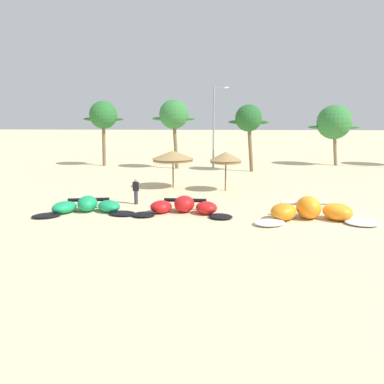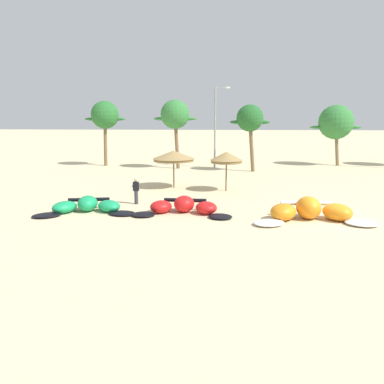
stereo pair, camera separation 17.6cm
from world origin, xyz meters
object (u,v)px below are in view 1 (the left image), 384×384
(beach_umbrella_middle, at_px, (226,157))
(palm_left_of_gap, at_px, (249,119))
(kite_left_of_center, at_px, (310,211))
(beach_umbrella_near_van, at_px, (173,156))
(person_near_kites, at_px, (136,191))
(kite_left, at_px, (184,207))
(palm_left, at_px, (174,115))
(kite_far_left, at_px, (87,206))
(lamppost_west, at_px, (215,123))
(palm_leftmost, at_px, (103,116))
(palm_center_left, at_px, (334,122))

(beach_umbrella_middle, xyz_separation_m, palm_left_of_gap, (2.43, 10.49, 2.63))
(kite_left_of_center, relative_size, beach_umbrella_near_van, 2.09)
(person_near_kites, bearing_deg, kite_left_of_center, -17.88)
(kite_left, relative_size, palm_left, 0.83)
(kite_left_of_center, distance_m, palm_left, 22.82)
(kite_far_left, bearing_deg, lamppost_west, 70.10)
(kite_left, height_order, lamppost_west, lamppost_west)
(palm_leftmost, bearing_deg, kite_left, -63.56)
(lamppost_west, bearing_deg, palm_center_left, 12.07)
(palm_leftmost, relative_size, palm_left, 0.99)
(kite_far_left, relative_size, palm_left_of_gap, 0.90)
(beach_umbrella_middle, xyz_separation_m, lamppost_west, (-0.85, 13.04, 2.23))
(beach_umbrella_middle, bearing_deg, kite_left_of_center, -61.59)
(beach_umbrella_middle, bearing_deg, palm_left, 112.60)
(kite_left, bearing_deg, palm_left_of_gap, 74.07)
(kite_left, height_order, palm_left, palm_left)
(beach_umbrella_near_van, distance_m, palm_center_left, 22.03)
(beach_umbrella_near_van, bearing_deg, palm_center_left, 42.51)
(palm_left, distance_m, palm_center_left, 17.65)
(beach_umbrella_near_van, height_order, palm_leftmost, palm_leftmost)
(kite_left_of_center, height_order, palm_left, palm_left)
(kite_left, bearing_deg, person_near_kites, 145.72)
(kite_left_of_center, height_order, person_near_kites, person_near_kites)
(kite_far_left, bearing_deg, kite_left, 1.12)
(person_near_kites, bearing_deg, palm_center_left, 49.00)
(kite_far_left, relative_size, palm_leftmost, 0.84)
(kite_left, xyz_separation_m, lamppost_west, (1.68, 19.94, 4.35))
(beach_umbrella_near_van, distance_m, person_near_kites, 6.23)
(kite_left, xyz_separation_m, palm_left_of_gap, (4.96, 17.39, 4.75))
(palm_left_of_gap, relative_size, lamppost_west, 0.78)
(kite_far_left, height_order, lamppost_west, lamppost_west)
(kite_left_of_center, height_order, beach_umbrella_middle, beach_umbrella_middle)
(beach_umbrella_middle, height_order, lamppost_west, lamppost_west)
(palm_leftmost, distance_m, lamppost_west, 12.13)
(kite_left, bearing_deg, beach_umbrella_near_van, 100.35)
(kite_left, relative_size, person_near_kites, 3.64)
(kite_left_of_center, bearing_deg, palm_leftmost, 128.13)
(kite_far_left, xyz_separation_m, palm_left, (3.03, 19.22, 5.15))
(person_near_kites, distance_m, lamppost_west, 18.84)
(beach_umbrella_near_van, height_order, lamppost_west, lamppost_west)
(kite_left_of_center, distance_m, palm_left_of_gap, 19.13)
(kite_left, distance_m, palm_leftmost, 23.87)
(lamppost_west, bearing_deg, kite_left_of_center, -76.19)
(palm_left, height_order, lamppost_west, lamppost_west)
(palm_leftmost, bearing_deg, palm_center_left, 4.19)
(palm_leftmost, bearing_deg, beach_umbrella_near_van, -55.42)
(kite_left, relative_size, beach_umbrella_middle, 2.04)
(beach_umbrella_near_van, xyz_separation_m, person_near_kites, (-1.73, -5.76, -1.64))
(beach_umbrella_middle, height_order, palm_left_of_gap, palm_left_of_gap)
(kite_left_of_center, xyz_separation_m, person_near_kites, (-10.02, 3.23, 0.36))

